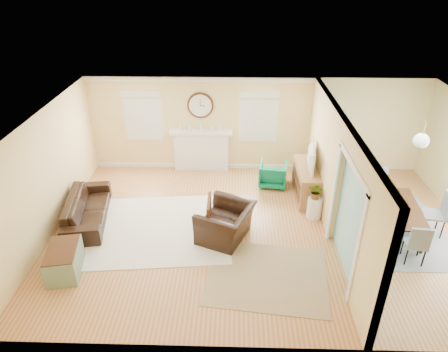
{
  "coord_description": "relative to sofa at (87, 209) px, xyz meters",
  "views": [
    {
      "loc": [
        -0.59,
        -7.13,
        5.31
      ],
      "look_at": [
        -0.8,
        0.3,
        1.2
      ],
      "focal_mm": 32.0,
      "sensor_mm": 36.0,
      "label": 1
    }
  ],
  "objects": [
    {
      "name": "floor",
      "position": [
        3.89,
        -0.31,
        -0.3
      ],
      "size": [
        9.0,
        9.0,
        0.0
      ],
      "primitive_type": "plane",
      "color": "#A86539",
      "rests_on": "ground"
    },
    {
      "name": "dining_table",
      "position": [
        6.85,
        -0.19,
        -0.01
      ],
      "size": [
        1.12,
        1.79,
        0.6
      ],
      "primitive_type": "imported",
      "rotation": [
        0.0,
        0.0,
        1.47
      ],
      "color": "#472812",
      "rests_on": "floor"
    },
    {
      "name": "tv",
      "position": [
        5.09,
        1.19,
        0.78
      ],
      "size": [
        0.26,
        0.99,
        0.56
      ],
      "primitive_type": "imported",
      "rotation": [
        0.0,
        0.0,
        1.44
      ],
      "color": "black",
      "rests_on": "credenza"
    },
    {
      "name": "pendant",
      "position": [
        6.89,
        -0.31,
        1.9
      ],
      "size": [
        0.3,
        0.3,
        0.55
      ],
      "color": "gold",
      "rests_on": "ceiling"
    },
    {
      "name": "dining_chair_e",
      "position": [
        7.58,
        -0.28,
        0.29
      ],
      "size": [
        0.51,
        0.51,
        1.01
      ],
      "color": "gray",
      "rests_on": "floor"
    },
    {
      "name": "window_right",
      "position": [
        3.94,
        2.65,
        1.35
      ],
      "size": [
        1.05,
        0.13,
        1.42
      ],
      "color": "white",
      "rests_on": "wall_back"
    },
    {
      "name": "dining_chair_n",
      "position": [
        6.82,
        0.92,
        0.23
      ],
      "size": [
        0.42,
        0.42,
        0.91
      ],
      "color": "gray",
      "rests_on": "floor"
    },
    {
      "name": "rug_cream",
      "position": [
        1.68,
        -0.29,
        -0.3
      ],
      "size": [
        3.24,
        2.88,
        0.02
      ],
      "primitive_type": "cube",
      "rotation": [
        0.0,
        0.0,
        0.1
      ],
      "color": "silver",
      "rests_on": "floor"
    },
    {
      "name": "garden_stool",
      "position": [
        5.16,
        0.26,
        -0.06
      ],
      "size": [
        0.34,
        0.34,
        0.5
      ],
      "primitive_type": "cylinder",
      "color": "white",
      "rests_on": "floor"
    },
    {
      "name": "window_left",
      "position": [
        0.84,
        2.65,
        1.35
      ],
      "size": [
        1.05,
        0.13,
        1.42
      ],
      "color": "white",
      "rests_on": "wall_back"
    },
    {
      "name": "trunk",
      "position": [
        0.11,
        -1.71,
        -0.04
      ],
      "size": [
        0.73,
        1.02,
        0.54
      ],
      "color": "gray",
      "rests_on": "floor"
    },
    {
      "name": "potted_plant",
      "position": [
        5.16,
        0.26,
        0.38
      ],
      "size": [
        0.45,
        0.43,
        0.38
      ],
      "primitive_type": "imported",
      "rotation": [
        0.0,
        0.0,
        5.7
      ],
      "color": "#337F33",
      "rests_on": "garden_stool"
    },
    {
      "name": "partition",
      "position": [
        5.41,
        -0.02,
        1.05
      ],
      "size": [
        0.17,
        6.0,
        2.6
      ],
      "color": "#EBCD79",
      "rests_on": "ground"
    },
    {
      "name": "ceiling",
      "position": [
        3.89,
        -0.31,
        2.3
      ],
      "size": [
        9.0,
        6.0,
        0.02
      ],
      "primitive_type": "cube",
      "color": "white",
      "rests_on": "wall_back"
    },
    {
      "name": "wall_front",
      "position": [
        3.89,
        -3.31,
        1.0
      ],
      "size": [
        9.0,
        0.02,
        2.6
      ],
      "primitive_type": "cube",
      "color": "#EBCD79",
      "rests_on": "ground"
    },
    {
      "name": "wall_back",
      "position": [
        3.89,
        2.69,
        1.0
      ],
      "size": [
        9.0,
        0.02,
        2.6
      ],
      "primitive_type": "cube",
      "color": "#EBCD79",
      "rests_on": "ground"
    },
    {
      "name": "rug_grey",
      "position": [
        6.85,
        -0.19,
        -0.3
      ],
      "size": [
        2.19,
        2.73,
        0.01
      ],
      "primitive_type": "cube",
      "color": "gray",
      "rests_on": "floor"
    },
    {
      "name": "wall_left",
      "position": [
        -0.61,
        -0.31,
        1.0
      ],
      "size": [
        0.02,
        6.0,
        2.6
      ],
      "primitive_type": "cube",
      "color": "#EBCD79",
      "rests_on": "ground"
    },
    {
      "name": "eames_chair",
      "position": [
        3.15,
        -0.55,
        0.07
      ],
      "size": [
        1.37,
        1.45,
        0.74
      ],
      "primitive_type": "imported",
      "rotation": [
        0.0,
        0.0,
        -1.97
      ],
      "color": "black",
      "rests_on": "floor"
    },
    {
      "name": "credenza",
      "position": [
        5.1,
        1.19,
        0.1
      ],
      "size": [
        0.51,
        1.5,
        0.8
      ],
      "color": "#A77239",
      "rests_on": "floor"
    },
    {
      "name": "wall_clock",
      "position": [
        2.39,
        2.66,
        1.55
      ],
      "size": [
        0.7,
        0.07,
        0.7
      ],
      "color": "#472812",
      "rests_on": "wall_back"
    },
    {
      "name": "fireplace",
      "position": [
        2.39,
        2.57,
        0.29
      ],
      "size": [
        1.7,
        0.3,
        1.17
      ],
      "color": "white",
      "rests_on": "ground"
    },
    {
      "name": "dining_chair_s",
      "position": [
        6.84,
        -1.2,
        0.22
      ],
      "size": [
        0.44,
        0.44,
        0.89
      ],
      "color": "gray",
      "rests_on": "floor"
    },
    {
      "name": "dining_chair_w",
      "position": [
        6.19,
        -0.25,
        0.29
      ],
      "size": [
        0.54,
        0.54,
        1.01
      ],
      "color": "white",
      "rests_on": "floor"
    },
    {
      "name": "sofa",
      "position": [
        0.0,
        0.0,
        0.0
      ],
      "size": [
        1.15,
        2.19,
        0.61
      ],
      "primitive_type": "imported",
      "rotation": [
        0.0,
        0.0,
        1.74
      ],
      "color": "black",
      "rests_on": "floor"
    },
    {
      "name": "rug_jute",
      "position": [
        3.95,
        -1.73,
        -0.3
      ],
      "size": [
        2.45,
        2.09,
        0.01
      ],
      "primitive_type": "cube",
      "rotation": [
        0.0,
        0.0,
        -0.12
      ],
      "color": "tan",
      "rests_on": "floor"
    },
    {
      "name": "green_chair",
      "position": [
        4.33,
        1.72,
        0.02
      ],
      "size": [
        0.79,
        0.81,
        0.65
      ],
      "primitive_type": "imported",
      "rotation": [
        0.0,
        0.0,
        2.99
      ],
      "color": "#037244",
      "rests_on": "floor"
    }
  ]
}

